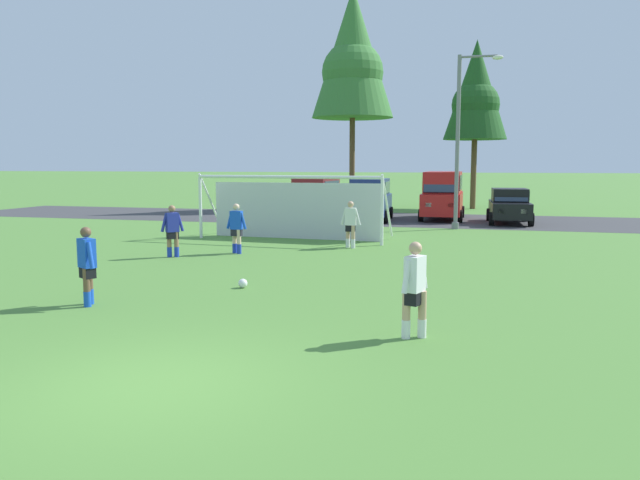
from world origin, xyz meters
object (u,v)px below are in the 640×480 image
object	(u,v)px
player_defender_far	(172,231)
parked_car_slot_far_left	(316,198)
soccer_ball	(243,283)
street_lamp	(462,140)
parked_car_slot_center	(509,206)
player_midfield_center	(351,224)
player_winger_right	(237,229)
player_winger_left	(415,290)
soccer_goal	(294,206)
parked_car_slot_left	(370,199)
player_striker_near	(87,266)
parked_car_slot_center_left	(443,194)

from	to	relation	value
player_defender_far	parked_car_slot_far_left	world-z (taller)	parked_car_slot_far_left
soccer_ball	street_lamp	xyz separation A→B (m)	(4.33, 15.07, 3.87)
parked_car_slot_center	street_lamp	size ratio (longest dim) A/B	0.56
player_midfield_center	player_winger_right	xyz separation A→B (m)	(-3.31, -2.32, 0.00)
player_winger_left	soccer_ball	bearing A→B (deg)	144.06
soccer_goal	player_winger_left	distance (m)	14.11
street_lamp	player_winger_left	bearing A→B (deg)	-89.75
player_midfield_center	player_winger_right	world-z (taller)	same
player_midfield_center	parked_car_slot_left	bearing A→B (deg)	97.01
player_defender_far	street_lamp	xyz separation A→B (m)	(8.34, 11.06, 3.16)
player_midfield_center	player_winger_left	xyz separation A→B (m)	(3.47, -10.79, 0.00)
player_midfield_center	street_lamp	size ratio (longest dim) A/B	0.21
player_striker_near	player_winger_right	bearing A→B (deg)	89.84
player_striker_near	parked_car_slot_far_left	world-z (taller)	parked_car_slot_far_left
soccer_goal	parked_car_slot_left	xyz separation A→B (m)	(1.36, 8.75, -0.18)
parked_car_slot_left	parked_car_slot_center_left	xyz separation A→B (m)	(3.61, 1.63, 0.23)
player_defender_far	street_lamp	world-z (taller)	street_lamp
soccer_goal	parked_car_slot_center_left	distance (m)	11.51
parked_car_slot_left	parked_car_slot_center	size ratio (longest dim) A/B	1.10
player_striker_near	player_winger_left	xyz separation A→B (m)	(6.80, -0.66, 0.00)
player_midfield_center	player_winger_left	world-z (taller)	same
parked_car_slot_far_left	player_midfield_center	bearing A→B (deg)	-68.44
soccer_ball	parked_car_slot_center_left	bearing A→B (deg)	80.77
player_defender_far	player_winger_right	xyz separation A→B (m)	(1.63, 1.27, 0.00)
soccer_goal	parked_car_slot_center_left	xyz separation A→B (m)	(4.97, 10.38, 0.05)
soccer_goal	player_defender_far	bearing A→B (deg)	-112.52
player_winger_right	player_striker_near	bearing A→B (deg)	-90.16
player_striker_near	parked_car_slot_far_left	distance (m)	21.17
street_lamp	parked_car_slot_center_left	bearing A→B (deg)	102.84
player_striker_near	parked_car_slot_center_left	world-z (taller)	parked_car_slot_center_left
parked_car_slot_center_left	street_lamp	world-z (taller)	street_lamp
parked_car_slot_left	player_striker_near	bearing A→B (deg)	-95.56
soccer_ball	parked_car_slot_center_left	xyz separation A→B (m)	(3.23, 19.88, 1.23)
player_winger_left	parked_car_slot_center_left	size ratio (longest dim) A/B	0.34
street_lamp	parked_car_slot_far_left	bearing A→B (deg)	155.43
street_lamp	player_striker_near	bearing A→B (deg)	-110.91
soccer_goal	street_lamp	distance (m)	8.66
parked_car_slot_center_left	street_lamp	bearing A→B (deg)	-77.16
parked_car_slot_left	parked_car_slot_far_left	bearing A→B (deg)	173.30
player_winger_left	parked_car_slot_far_left	distance (m)	23.17
player_midfield_center	player_defender_far	xyz separation A→B (m)	(-4.95, -3.59, 0.00)
player_winger_left	street_lamp	distance (m)	18.54
soccer_ball	player_defender_far	xyz separation A→B (m)	(-4.01, 4.01, 0.71)
player_midfield_center	parked_car_slot_center	size ratio (longest dim) A/B	0.38
soccer_goal	player_defender_far	size ratio (longest dim) A/B	4.58
player_striker_near	player_defender_far	size ratio (longest dim) A/B	1.00
player_defender_far	parked_car_slot_center	distance (m)	17.95
player_winger_left	parked_car_slot_center_left	world-z (taller)	parked_car_slot_center_left
player_winger_right	parked_car_slot_center_left	distance (m)	15.65
player_striker_near	parked_car_slot_center_left	size ratio (longest dim) A/B	0.34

